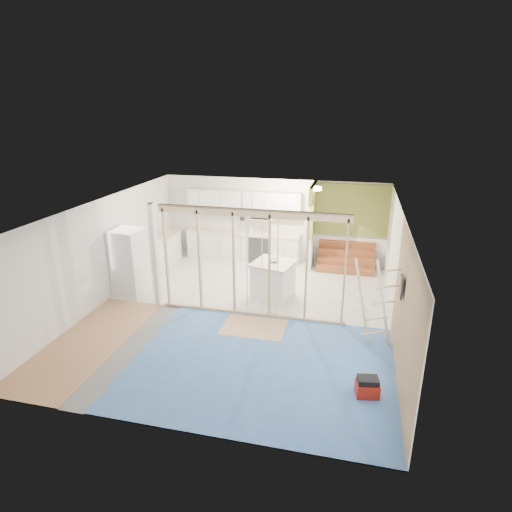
% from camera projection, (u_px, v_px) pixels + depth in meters
% --- Properties ---
extents(room, '(7.01, 8.01, 2.61)m').
position_uv_depth(room, '(239.00, 263.00, 9.83)').
color(room, slate).
rests_on(room, ground).
extents(floor_overlays, '(7.00, 8.00, 0.03)m').
position_uv_depth(floor_overlays, '(243.00, 312.00, 10.30)').
color(floor_overlays, silver).
rests_on(floor_overlays, room).
extents(stud_frame, '(4.66, 0.14, 2.60)m').
position_uv_depth(stud_frame, '(230.00, 251.00, 9.78)').
color(stud_frame, tan).
rests_on(stud_frame, room).
extents(base_cabinets, '(4.45, 2.24, 0.93)m').
position_uv_depth(base_cabinets, '(219.00, 247.00, 13.54)').
color(base_cabinets, white).
rests_on(base_cabinets, room).
extents(upper_cabinets, '(3.60, 0.41, 0.85)m').
position_uv_depth(upper_cabinets, '(246.00, 204.00, 13.33)').
color(upper_cabinets, white).
rests_on(upper_cabinets, room).
extents(green_partition, '(2.25, 1.51, 2.60)m').
position_uv_depth(green_partition, '(337.00, 238.00, 12.85)').
color(green_partition, olive).
rests_on(green_partition, room).
extents(pot_rack, '(0.52, 0.52, 0.72)m').
position_uv_depth(pot_rack, '(246.00, 214.00, 11.39)').
color(pot_rack, black).
rests_on(pot_rack, room).
extents(sheathing_panel, '(0.02, 4.00, 2.60)m').
position_uv_depth(sheathing_panel, '(405.00, 320.00, 7.23)').
color(sheathing_panel, '#A08357').
rests_on(sheathing_panel, room).
extents(electrical_panel, '(0.04, 0.30, 0.40)m').
position_uv_depth(electrical_panel, '(401.00, 287.00, 7.67)').
color(electrical_panel, '#333337').
rests_on(electrical_panel, room).
extents(ceiling_light, '(0.32, 0.32, 0.08)m').
position_uv_depth(ceiling_light, '(316.00, 189.00, 11.85)').
color(ceiling_light, '#FFEABF').
rests_on(ceiling_light, room).
extents(fridge, '(0.84, 0.81, 1.76)m').
position_uv_depth(fridge, '(130.00, 263.00, 11.05)').
color(fridge, white).
rests_on(fridge, room).
extents(island, '(1.19, 1.19, 0.97)m').
position_uv_depth(island, '(273.00, 280.00, 10.97)').
color(island, white).
rests_on(island, room).
extents(bowl, '(0.31, 0.31, 0.06)m').
position_uv_depth(bowl, '(274.00, 260.00, 10.85)').
color(bowl, silver).
rests_on(bowl, island).
extents(soap_bottle_a, '(0.12, 0.12, 0.29)m').
position_uv_depth(soap_bottle_a, '(199.00, 226.00, 13.71)').
color(soap_bottle_a, '#ACB0C0').
rests_on(soap_bottle_a, base_cabinets).
extents(soap_bottle_b, '(0.09, 0.09, 0.20)m').
position_uv_depth(soap_bottle_b, '(251.00, 230.00, 13.42)').
color(soap_bottle_b, silver).
rests_on(soap_bottle_b, base_cabinets).
extents(toolbox, '(0.43, 0.35, 0.37)m').
position_uv_depth(toolbox, '(367.00, 388.00, 7.30)').
color(toolbox, maroon).
rests_on(toolbox, room).
extents(ladder, '(1.01, 0.10, 1.88)m').
position_uv_depth(ladder, '(375.00, 303.00, 8.63)').
color(ladder, '#D4BD81').
rests_on(ladder, room).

